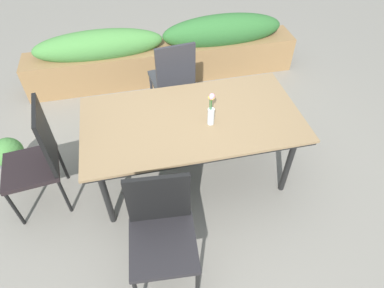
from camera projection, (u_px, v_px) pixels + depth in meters
The scene contains 8 objects.
ground_plane at pixel (180, 168), 3.24m from camera, with size 12.00×12.00×0.00m, color gray.
dining_table at pixel (192, 123), 2.71m from camera, with size 1.78×0.94×0.71m.
chair_near_left at pixel (162, 230), 2.17m from camera, with size 0.48×0.48×0.91m.
chair_far_side at pixel (173, 77), 3.36m from camera, with size 0.45×0.45×0.96m.
chair_end_left at pixel (38, 156), 2.61m from camera, with size 0.47×0.47×0.99m.
flower_vase at pixel (211, 109), 2.53m from camera, with size 0.05×0.05×0.29m.
planter_box at pixel (165, 52), 4.09m from camera, with size 3.33×0.42×0.76m.
potted_plant at pixel (12, 159), 2.99m from camera, with size 0.26×0.26×0.46m.
Camera 1 is at (-0.35, -2.07, 2.47)m, focal length 30.87 mm.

